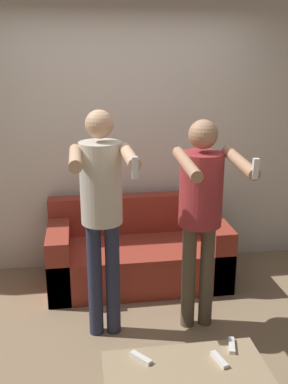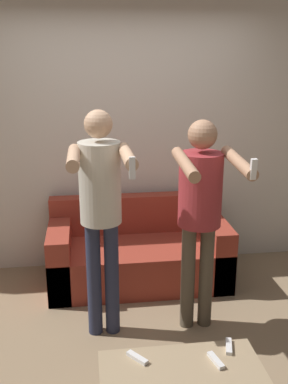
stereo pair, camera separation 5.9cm
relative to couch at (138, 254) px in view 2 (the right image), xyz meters
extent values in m
plane|color=#937A5B|center=(-0.09, -1.12, -0.27)|extent=(14.00, 14.00, 0.00)
cube|color=silver|center=(-0.09, 0.43, 1.08)|extent=(6.40, 0.06, 2.70)
cube|color=#9E3828|center=(0.00, -0.04, -0.07)|extent=(1.67, 0.80, 0.39)
cube|color=#9E3828|center=(0.00, 0.28, 0.31)|extent=(1.67, 0.16, 0.38)
cube|color=#9E3828|center=(-0.73, -0.04, 0.03)|extent=(0.20, 0.80, 0.60)
cube|color=#9E3828|center=(0.73, -0.04, 0.03)|extent=(0.20, 0.80, 0.60)
cylinder|color=#282D47|center=(-0.44, -0.82, 0.20)|extent=(0.11, 0.11, 0.93)
cylinder|color=#282D47|center=(-0.30, -0.82, 0.20)|extent=(0.11, 0.11, 0.93)
cylinder|color=beige|center=(-0.37, -0.82, 0.96)|extent=(0.30, 0.30, 0.59)
sphere|color=tan|center=(-0.37, -0.82, 1.38)|extent=(0.20, 0.20, 0.20)
cylinder|color=tan|center=(-0.54, -1.11, 1.22)|extent=(0.08, 0.57, 0.10)
cylinder|color=tan|center=(-0.20, -1.11, 1.22)|extent=(0.08, 0.57, 0.10)
cube|color=white|center=(-0.20, -1.40, 1.21)|extent=(0.04, 0.03, 0.13)
cylinder|color=brown|center=(0.30, -0.82, 0.17)|extent=(0.11, 0.11, 0.87)
cylinder|color=brown|center=(0.44, -0.82, 0.17)|extent=(0.11, 0.11, 0.87)
cylinder|color=#9E2D33|center=(0.37, -0.82, 0.88)|extent=(0.32, 0.32, 0.55)
sphere|color=#A87A5B|center=(0.37, -0.82, 1.29)|extent=(0.21, 0.21, 0.21)
cylinder|color=#A87A5B|center=(0.19, -1.09, 1.15)|extent=(0.08, 0.55, 0.12)
cylinder|color=#A87A5B|center=(0.55, -1.09, 1.15)|extent=(0.08, 0.55, 0.12)
cube|color=white|center=(0.55, -1.36, 1.17)|extent=(0.04, 0.04, 0.13)
cube|color=tan|center=(0.04, -1.82, 0.09)|extent=(0.95, 0.49, 0.04)
cylinder|color=tan|center=(-0.39, -1.61, -0.10)|extent=(0.04, 0.04, 0.34)
cylinder|color=tan|center=(0.47, -1.61, -0.10)|extent=(0.04, 0.04, 0.34)
cube|color=white|center=(0.25, -1.77, 0.12)|extent=(0.07, 0.15, 0.02)
cube|color=white|center=(-0.21, -1.68, 0.12)|extent=(0.12, 0.14, 0.02)
cube|color=white|center=(0.36, -1.65, 0.12)|extent=(0.08, 0.15, 0.02)
camera|label=1|loc=(-0.52, -3.90, 1.85)|focal=42.00mm
camera|label=2|loc=(-0.46, -3.91, 1.85)|focal=42.00mm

